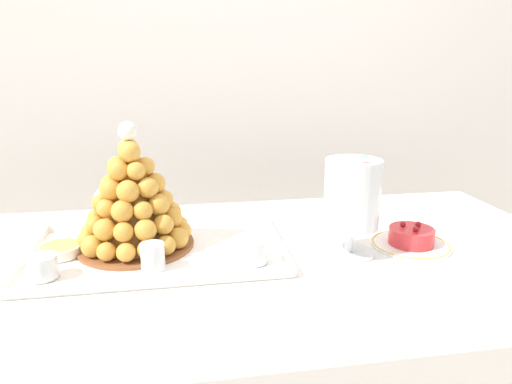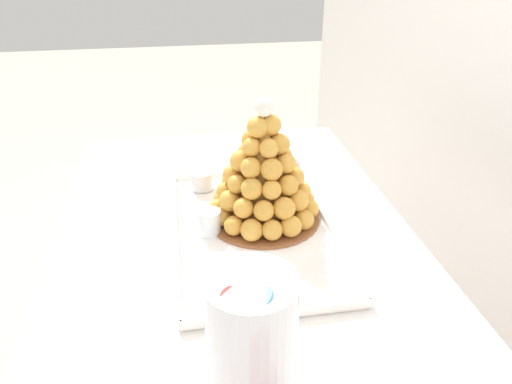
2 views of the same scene
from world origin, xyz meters
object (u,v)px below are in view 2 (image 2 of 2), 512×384
Objects in this scene: creme_brulee_ramekin at (245,182)px; macaron_goblet at (251,329)px; croquembouche at (264,176)px; wine_glass at (287,168)px; dessert_cup_mid_left at (210,223)px; serving_tray at (253,231)px; dessert_cup_centre at (219,286)px; dessert_cup_left at (202,181)px.

macaron_goblet is (0.66, -0.09, 0.12)m from creme_brulee_ramekin.
croquembouche is 2.09× the size of wine_glass.
dessert_cup_mid_left is 0.25× the size of macaron_goblet.
macaron_goblet is (0.45, 0.02, 0.11)m from dessert_cup_mid_left.
serving_tray is 0.13m from croquembouche.
croquembouche is 0.31m from dessert_cup_centre.
dessert_cup_mid_left reaches higher than dessert_cup_centre.
creme_brulee_ramekin is at bearing 165.45° from dessert_cup_centre.
croquembouche is 5.17× the size of dessert_cup_mid_left.
creme_brulee_ramekin is (-0.43, 0.11, -0.01)m from dessert_cup_centre.
wine_glass reaches higher than dessert_cup_centre.
wine_glass reaches higher than dessert_cup_left.
dessert_cup_mid_left is at bearing 179.92° from dessert_cup_centre.
dessert_cup_left is at bearing -177.64° from macaron_goblet.
wine_glass is at bearing 162.36° from macaron_goblet.
macaron_goblet is at bearing 2.36° from dessert_cup_left.
creme_brulee_ramekin is (-0.22, 0.01, 0.02)m from serving_tray.
croquembouche is 3.10× the size of creme_brulee_ramekin.
serving_tray is 2.49× the size of macaron_goblet.
croquembouche is 0.20m from creme_brulee_ramekin.
serving_tray is at bearing 170.59° from macaron_goblet.
dessert_cup_mid_left reaches higher than creme_brulee_ramekin.
macaron_goblet is (0.23, 0.02, 0.11)m from dessert_cup_centre.
wine_glass is (-0.33, 0.20, 0.07)m from dessert_cup_centre.
dessert_cup_left is 0.97× the size of dessert_cup_centre.
croquembouche reaches higher than serving_tray.
macaron_goblet reaches higher than dessert_cup_centre.
dessert_cup_centre is 0.26× the size of macaron_goblet.
serving_tray is at bearing -34.88° from croquembouche.
croquembouche reaches higher than dessert_cup_left.
dessert_cup_left reaches higher than creme_brulee_ramekin.
serving_tray is 0.22m from creme_brulee_ramekin.
macaron_goblet is 1.64× the size of wine_glass.
dessert_cup_mid_left is 0.40× the size of wine_glass.
dessert_cup_centre is at bearing -31.51° from wine_glass.
wine_glass is at bearing 62.38° from dessert_cup_left.
croquembouche is 4.93× the size of dessert_cup_centre.
dessert_cup_centre is at bearing -24.59° from serving_tray.
macaron_goblet is at bearing -17.64° from wine_glass.
macaron_goblet reaches higher than creme_brulee_ramekin.
serving_tray is 4.08× the size of wine_glass.
wine_glass is (0.11, 0.20, 0.07)m from dessert_cup_left.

